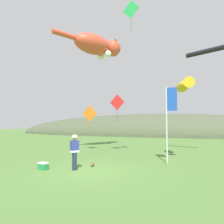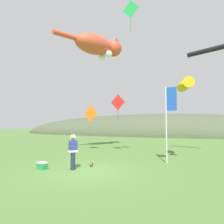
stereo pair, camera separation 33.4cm
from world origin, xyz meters
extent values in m
plane|color=#517A38|center=(0.00, 0.00, 0.00)|extent=(120.00, 120.00, 0.00)
ellipsoid|color=#4C563D|center=(0.00, 30.95, 0.00)|extent=(60.78, 14.88, 8.35)
cylinder|color=#232D47|center=(-0.71, -0.02, 0.44)|extent=(0.24, 0.24, 0.88)
cube|color=navy|center=(-0.71, -0.02, 1.18)|extent=(0.44, 0.46, 0.60)
cube|color=white|center=(-0.71, -0.02, 0.94)|extent=(0.47, 0.49, 0.10)
sphere|color=tan|center=(-0.71, -0.02, 1.59)|extent=(0.20, 0.20, 0.20)
cylinder|color=beige|center=(-0.71, -0.02, 1.68)|extent=(0.30, 0.30, 0.09)
cylinder|color=beige|center=(-0.71, -0.02, 1.74)|extent=(0.20, 0.20, 0.07)
cylinder|color=olive|center=(-0.14, 0.97, 0.10)|extent=(0.10, 0.15, 0.15)
cylinder|color=brown|center=(-0.20, 0.97, 0.10)|extent=(0.02, 0.20, 0.20)
cylinder|color=brown|center=(-0.09, 0.97, 0.10)|extent=(0.02, 0.20, 0.20)
cube|color=#268C4C|center=(-2.28, -0.41, 0.15)|extent=(0.53, 0.41, 0.30)
cube|color=white|center=(-2.28, -0.41, 0.33)|extent=(0.55, 0.42, 0.06)
cylinder|color=silver|center=(3.69, 3.24, 2.28)|extent=(0.08, 0.08, 4.56)
cube|color=#1E4CB2|center=(4.01, 3.24, 3.81)|extent=(0.60, 0.03, 1.40)
ellipsoid|color=#E04C33|center=(-2.45, 6.26, 9.13)|extent=(3.47, 3.97, 1.68)
ellipsoid|color=white|center=(-2.36, 6.40, 8.83)|extent=(2.10, 2.48, 0.93)
sphere|color=#E04C33|center=(-1.27, 8.10, 9.30)|extent=(1.51, 1.51, 1.51)
cone|color=#4E1A11|center=(-1.62, 8.32, 9.85)|extent=(0.74, 0.74, 0.50)
cone|color=#4E1A11|center=(-0.92, 7.87, 9.85)|extent=(0.74, 0.74, 0.50)
sphere|color=white|center=(-2.21, 7.58, 8.42)|extent=(0.61, 0.61, 0.61)
sphere|color=white|center=(-1.35, 7.02, 8.42)|extent=(0.61, 0.61, 0.61)
cylinder|color=#E04C33|center=(-3.91, 4.00, 9.22)|extent=(1.34, 1.77, 0.40)
ellipsoid|color=gold|center=(4.68, 4.85, 4.80)|extent=(1.09, 2.02, 0.67)
cone|color=gold|center=(4.94, 3.60, 4.80)|extent=(0.79, 0.74, 0.67)
cone|color=gold|center=(4.67, 4.90, 5.08)|extent=(0.37, 0.37, 0.31)
sphere|color=black|center=(4.79, 5.50, 4.85)|extent=(0.16, 0.16, 0.16)
cylinder|color=black|center=(6.50, 6.88, 7.73)|extent=(2.87, 1.62, 0.36)
cube|color=green|center=(1.52, 3.36, 9.87)|extent=(1.17, 0.33, 1.21)
cylinder|color=black|center=(1.52, 3.37, 9.87)|extent=(0.79, 0.23, 0.02)
cube|color=#1A7C35|center=(1.52, 3.36, 8.82)|extent=(0.03, 0.02, 0.90)
cube|color=red|center=(-0.35, 6.48, 4.08)|extent=(1.31, 0.33, 1.34)
cylinder|color=black|center=(-0.35, 6.49, 4.08)|extent=(0.88, 0.23, 0.02)
cube|color=maroon|center=(-0.35, 6.48, 2.96)|extent=(0.03, 0.01, 0.90)
cube|color=orange|center=(-2.84, 6.55, 3.20)|extent=(1.42, 0.29, 1.45)
cylinder|color=black|center=(-2.84, 6.57, 3.20)|extent=(0.96, 0.20, 0.02)
cube|color=#A95011|center=(-2.84, 6.55, 2.03)|extent=(0.03, 0.01, 0.90)
camera|label=1|loc=(4.22, -9.18, 2.38)|focal=32.00mm
camera|label=2|loc=(4.54, -9.07, 2.38)|focal=32.00mm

